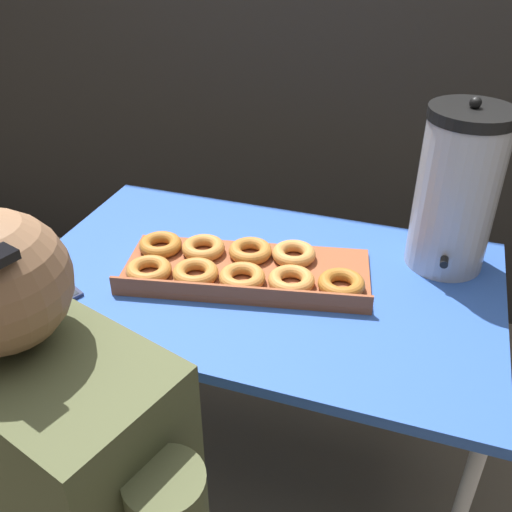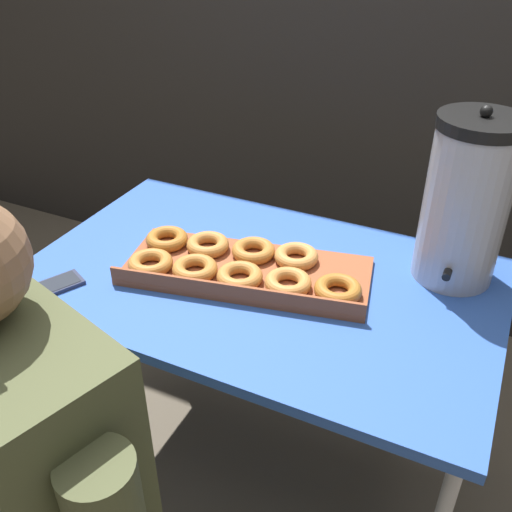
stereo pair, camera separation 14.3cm
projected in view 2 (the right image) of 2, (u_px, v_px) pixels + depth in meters
The scene contains 5 objects.
ground_plane at pixel (259, 463), 1.86m from camera, with size 12.00×12.00×0.00m, color brown.
folding_table at pixel (260, 293), 1.49m from camera, with size 1.20×0.74×0.74m.
donut_box at pixel (240, 266), 1.46m from camera, with size 0.67×0.38×0.05m.
coffee_urn at pixel (466, 202), 1.36m from camera, with size 0.21×0.23×0.44m.
cell_phone at pixel (53, 286), 1.42m from camera, with size 0.12×0.16×0.01m.
Camera 2 is at (0.51, -1.09, 1.58)m, focal length 40.00 mm.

